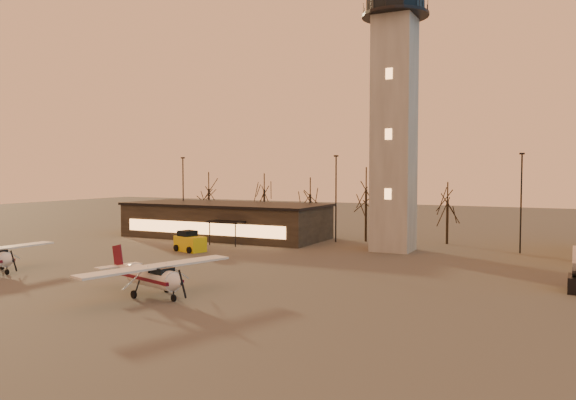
{
  "coord_description": "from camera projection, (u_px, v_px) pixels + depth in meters",
  "views": [
    {
      "loc": [
        16.23,
        -26.88,
        8.36
      ],
      "look_at": [
        -3.74,
        13.0,
        6.01
      ],
      "focal_mm": 35.0,
      "sensor_mm": 36.0,
      "label": 1
    }
  ],
  "objects": [
    {
      "name": "ground",
      "position": [
        244.0,
        318.0,
        31.7
      ],
      "size": [
        220.0,
        220.0,
        0.0
      ],
      "primitive_type": "plane",
      "color": "#3B3937",
      "rests_on": "ground"
    },
    {
      "name": "control_tower",
      "position": [
        394.0,
        93.0,
        57.63
      ],
      "size": [
        6.8,
        6.8,
        32.6
      ],
      "color": "gray",
      "rests_on": "ground"
    },
    {
      "name": "terminal",
      "position": [
        225.0,
        220.0,
        69.98
      ],
      "size": [
        25.4,
        12.2,
        4.3
      ],
      "color": "black",
      "rests_on": "ground"
    },
    {
      "name": "light_poles",
      "position": [
        401.0,
        199.0,
        58.87
      ],
      "size": [
        58.5,
        12.25,
        10.14
      ],
      "color": "black",
      "rests_on": "ground"
    },
    {
      "name": "tree_row",
      "position": [
        310.0,
        189.0,
        72.48
      ],
      "size": [
        37.2,
        9.2,
        8.8
      ],
      "color": "black",
      "rests_on": "ground"
    },
    {
      "name": "cessna_front",
      "position": [
        154.0,
        281.0,
        37.22
      ],
      "size": [
        8.99,
        11.12,
        3.09
      ],
      "rotation": [
        0.0,
        0.0,
        -0.29
      ],
      "color": "silver",
      "rests_on": "ground"
    },
    {
      "name": "service_cart",
      "position": [
        190.0,
        243.0,
        58.03
      ],
      "size": [
        3.71,
        2.88,
        2.11
      ],
      "rotation": [
        0.0,
        0.0,
        -0.29
      ],
      "color": "#DDBE0D",
      "rests_on": "ground"
    }
  ]
}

